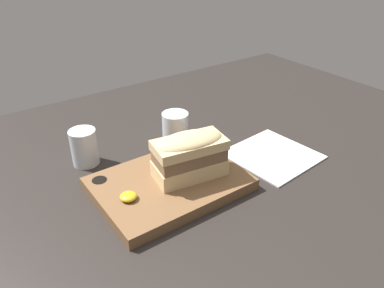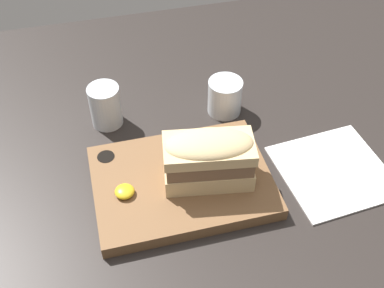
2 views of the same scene
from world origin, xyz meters
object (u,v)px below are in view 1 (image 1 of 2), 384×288
Objects in this scene: water_glass at (85,149)px; sandwich at (189,153)px; serving_board at (169,184)px; napkin at (272,155)px; wine_glass at (175,128)px.

sandwich is at bearing -54.42° from water_glass.
napkin is at bearing -7.09° from serving_board.
water_glass is at bearing 125.58° from sandwich.
wine_glass reaches higher than napkin.
napkin is (24.77, -2.56, -8.08)cm from sandwich.
water_glass is at bearing 117.82° from serving_board.
serving_board is 23.53cm from wine_glass.
serving_board is 8.49cm from sandwich.
serving_board is at bearing -62.18° from water_glass.
sandwich is 2.19× the size of wine_glass.
sandwich is 27.74cm from water_glass.
sandwich is (4.77, -1.11, 6.94)cm from serving_board.
water_glass is (-15.95, 22.29, -4.29)cm from sandwich.
sandwich reaches higher than water_glass.
sandwich is at bearing 174.09° from napkin.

